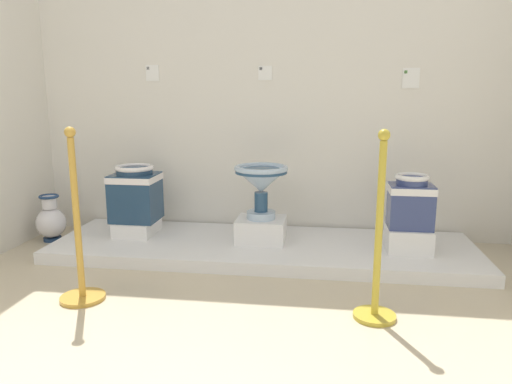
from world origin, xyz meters
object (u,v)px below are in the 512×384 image
antique_toilet_tall_cobalt (135,192)px  info_placard_second (265,73)px  plinth_block_tall_cobalt (137,227)px  plinth_block_leftmost (261,230)px  stanchion_post_near_right (377,260)px  decorative_vase_companion (51,221)px  info_placard_first (152,73)px  antique_toilet_rightmost (411,200)px  plinth_block_rightmost (408,239)px  info_placard_third (411,78)px  stanchion_post_near_left (79,252)px  antique_toilet_leftmost (261,180)px

antique_toilet_tall_cobalt → info_placard_second: info_placard_second is taller
plinth_block_tall_cobalt → plinth_block_leftmost: size_ratio=0.99×
stanchion_post_near_right → info_placard_second: bearing=118.0°
stanchion_post_near_right → decorative_vase_companion: bearing=157.1°
decorative_vase_companion → plinth_block_tall_cobalt: bearing=0.2°
info_placard_first → decorative_vase_companion: size_ratio=0.34×
info_placard_second → antique_toilet_rightmost: bearing=-26.0°
plinth_block_rightmost → antique_toilet_tall_cobalt: bearing=176.5°
antique_toilet_rightmost → info_placard_second: bearing=154.0°
plinth_block_rightmost → info_placard_third: (0.04, 0.55, 1.17)m
plinth_block_leftmost → info_placard_second: (-0.03, 0.48, 1.21)m
plinth_block_rightmost → decorative_vase_companion: 2.90m
decorative_vase_companion → stanchion_post_near_right: (2.57, -1.09, 0.16)m
antique_toilet_rightmost → info_placard_first: size_ratio=2.90×
decorative_vase_companion → stanchion_post_near_right: 2.79m
plinth_block_rightmost → info_placard_first: size_ratio=2.34×
antique_toilet_tall_cobalt → stanchion_post_near_right: 2.11m
info_placard_first → stanchion_post_near_right: info_placard_first is taller
info_placard_first → stanchion_post_near_left: info_placard_first is taller
plinth_block_rightmost → info_placard_second: bearing=154.0°
plinth_block_rightmost → stanchion_post_near_left: size_ratio=0.30×
antique_toilet_tall_cobalt → stanchion_post_near_left: bearing=-86.0°
info_placard_second → stanchion_post_near_left: info_placard_second is taller
plinth_block_rightmost → antique_toilet_rightmost: 0.29m
antique_toilet_tall_cobalt → info_placard_second: (1.01, 0.42, 0.95)m
antique_toilet_tall_cobalt → antique_toilet_leftmost: bearing=-3.3°
antique_toilet_leftmost → plinth_block_rightmost: 1.17m
stanchion_post_near_left → stanchion_post_near_right: (1.73, -0.00, 0.04)m
antique_toilet_tall_cobalt → stanchion_post_near_right: size_ratio=0.43×
antique_toilet_leftmost → stanchion_post_near_left: (-0.96, -1.03, -0.27)m
antique_toilet_rightmost → stanchion_post_near_right: bearing=-109.0°
antique_toilet_leftmost → info_placard_first: info_placard_first is taller
plinth_block_tall_cobalt → antique_toilet_rightmost: bearing=-3.5°
antique_toilet_rightmost → info_placard_first: bearing=165.3°
info_placard_first → info_placard_third: (2.14, 0.00, -0.05)m
plinth_block_tall_cobalt → info_placard_second: 1.65m
antique_toilet_tall_cobalt → decorative_vase_companion: 0.81m
info_placard_third → stanchion_post_near_right: info_placard_third is taller
antique_toilet_leftmost → info_placard_third: 1.46m
plinth_block_leftmost → info_placard_second: size_ratio=3.21×
plinth_block_tall_cobalt → plinth_block_rightmost: size_ratio=1.17×
plinth_block_tall_cobalt → plinth_block_leftmost: (1.04, -0.06, 0.03)m
antique_toilet_leftmost → info_placard_second: info_placard_second is taller
info_placard_second → stanchion_post_near_left: 2.08m
info_placard_third → stanchion_post_near_right: size_ratio=0.15×
stanchion_post_near_left → decorative_vase_companion: bearing=127.7°
plinth_block_leftmost → stanchion_post_near_right: size_ratio=0.35×
antique_toilet_rightmost → plinth_block_tall_cobalt: bearing=176.5°
plinth_block_leftmost → decorative_vase_companion: bearing=178.2°
plinth_block_leftmost → plinth_block_rightmost: bearing=-3.7°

